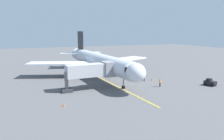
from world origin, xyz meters
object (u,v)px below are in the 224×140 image
object	(u,v)px
ground_crew_wing_walker	(144,77)
belt_loader_portside	(128,66)
safety_cone_wing_port	(64,105)
safety_cone_wing_starboard	(89,85)
safety_cone_nose_left	(152,79)
tug_near_nose	(210,82)
jet_bridge	(94,71)
airplane	(98,61)
ground_crew_marshaller	(160,83)
safety_cone_nose_right	(132,80)

from	to	relation	value
ground_crew_wing_walker	belt_loader_portside	xyz separation A→B (m)	(-4.48, -17.60, -0.17)
safety_cone_wing_port	safety_cone_wing_starboard	distance (m)	13.34
belt_loader_portside	safety_cone_wing_starboard	bearing A→B (deg)	43.67
safety_cone_nose_left	tug_near_nose	bearing A→B (deg)	134.24
ground_crew_wing_walker	safety_cone_wing_starboard	bearing A→B (deg)	-2.42
jet_bridge	safety_cone_nose_left	xyz separation A→B (m)	(-15.03, -2.11, -3.49)
tug_near_nose	safety_cone_wing_port	world-z (taller)	tug_near_nose
airplane	belt_loader_portside	world-z (taller)	airplane
jet_bridge	safety_cone_nose_left	bearing A→B (deg)	-171.99
jet_bridge	safety_cone_wing_starboard	xyz separation A→B (m)	(0.37, -2.80, -3.49)
tug_near_nose	safety_cone_wing_starboard	size ratio (longest dim) A/B	4.82
ground_crew_wing_walker	ground_crew_marshaller	bearing A→B (deg)	92.81
ground_crew_marshaller	safety_cone_wing_starboard	size ratio (longest dim) A/B	3.11
safety_cone_wing_port	safety_cone_nose_left	bearing A→B (deg)	-155.36
tug_near_nose	safety_cone_wing_port	distance (m)	31.61
airplane	tug_near_nose	xyz separation A→B (m)	(-18.95, 18.43, -3.30)
belt_loader_portside	safety_cone_nose_left	distance (m)	17.90
ground_crew_wing_walker	safety_cone_wing_port	size ratio (longest dim) A/B	3.11
tug_near_nose	safety_cone_nose_right	distance (m)	16.92
tug_near_nose	belt_loader_portside	xyz separation A→B (m)	(6.37, -26.77, 0.01)
safety_cone_wing_port	tug_near_nose	bearing A→B (deg)	-177.48
ground_crew_wing_walker	tug_near_nose	distance (m)	14.21
belt_loader_portside	safety_cone_wing_starboard	world-z (taller)	belt_loader_portside
belt_loader_portside	safety_cone_wing_port	size ratio (longest dim) A/B	8.52
tug_near_nose	safety_cone_nose_left	size ratio (longest dim) A/B	4.82
safety_cone_wing_starboard	belt_loader_portside	bearing A→B (deg)	-136.33
ground_crew_wing_walker	belt_loader_portside	bearing A→B (deg)	-104.27
airplane	ground_crew_wing_walker	world-z (taller)	airplane
airplane	ground_crew_wing_walker	size ratio (longest dim) A/B	23.57
ground_crew_marshaller	safety_cone_wing_starboard	xyz separation A→B (m)	(13.66, -6.51, -0.61)
ground_crew_marshaller	safety_cone_wing_starboard	distance (m)	15.14
ground_crew_wing_walker	safety_cone_wing_port	world-z (taller)	ground_crew_wing_walker
safety_cone_nose_left	jet_bridge	bearing A→B (deg)	8.01
airplane	tug_near_nose	size ratio (longest dim) A/B	15.21
tug_near_nose	safety_cone_wing_port	size ratio (longest dim) A/B	4.82
safety_cone_nose_right	safety_cone_wing_port	xyz separation A→B (m)	(17.75, 11.14, 0.00)
ground_crew_wing_walker	safety_cone_nose_left	distance (m)	2.13
airplane	ground_crew_marshaller	size ratio (longest dim) A/B	23.57
ground_crew_marshaller	safety_cone_nose_left	bearing A→B (deg)	-106.66
tug_near_nose	belt_loader_portside	size ratio (longest dim) A/B	0.57
tug_near_nose	safety_cone_wing_starboard	xyz separation A→B (m)	(24.21, -9.74, -0.43)
belt_loader_portside	safety_cone_wing_port	distance (m)	37.80
airplane	safety_cone_wing_port	xyz separation A→B (m)	(12.63, 19.82, -3.73)
safety_cone_nose_left	safety_cone_nose_right	size ratio (longest dim) A/B	1.00
safety_cone_nose_right	safety_cone_wing_starboard	distance (m)	10.39
jet_bridge	safety_cone_wing_starboard	distance (m)	4.49
jet_bridge	ground_crew_marshaller	xyz separation A→B (m)	(-13.29, 3.71, -2.88)
airplane	ground_crew_marshaller	distance (m)	17.64
airplane	belt_loader_portside	size ratio (longest dim) A/B	8.60
safety_cone_nose_right	safety_cone_wing_port	world-z (taller)	same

